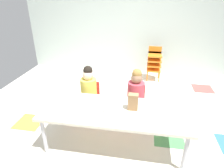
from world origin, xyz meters
TOP-DOWN VIEW (x-y plane):
  - ground_plane at (0.00, -0.00)m, footprint 5.29×4.41m
  - back_wall at (0.00, 2.20)m, footprint 5.29×0.10m
  - craft_table at (0.13, -0.71)m, footprint 1.91×0.75m
  - seated_child_near_camera at (-0.40, -0.10)m, footprint 0.32×0.31m
  - seated_child_middle_seat at (0.36, -0.10)m, footprint 0.32×0.31m
  - kid_chair_orange_stack at (0.70, 1.71)m, footprint 0.32×0.30m
  - paper_bag_brown at (0.35, -0.65)m, footprint 0.13×0.09m
  - paper_plate_near_edge at (-0.01, -0.83)m, footprint 0.18×0.18m
  - paper_plate_center_table at (0.24, -0.85)m, footprint 0.18×0.18m
  - donut_powdered_on_plate at (-0.01, -0.83)m, footprint 0.13×0.13m

SIDE VIEW (x-z plane):
  - ground_plane at x=0.00m, z-range -0.02..0.00m
  - kid_chair_orange_stack at x=0.70m, z-range 0.06..0.86m
  - craft_table at x=0.13m, z-range 0.24..0.81m
  - seated_child_near_camera at x=-0.40m, z-range 0.10..1.01m
  - seated_child_middle_seat at x=0.36m, z-range 0.10..1.01m
  - paper_plate_near_edge at x=-0.01m, z-range 0.57..0.58m
  - paper_plate_center_table at x=0.24m, z-range 0.57..0.58m
  - donut_powdered_on_plate at x=-0.01m, z-range 0.58..0.62m
  - paper_bag_brown at x=0.35m, z-range 0.57..0.79m
  - back_wall at x=0.00m, z-range 0.00..2.72m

